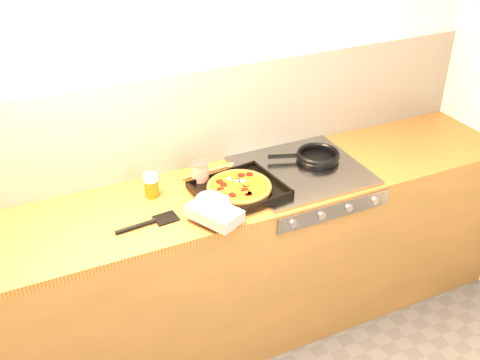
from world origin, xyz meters
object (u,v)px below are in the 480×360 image
tomato_can (200,174)px  juice_glass (151,185)px  pizza_on_tray (232,194)px  frying_pan (317,156)px

tomato_can → juice_glass: size_ratio=1.03×
pizza_on_tray → tomato_can: bearing=109.1°
tomato_can → pizza_on_tray: bearing=-70.9°
pizza_on_tray → frying_pan: (0.55, 0.16, -0.01)m
tomato_can → juice_glass: 0.24m
pizza_on_tray → juice_glass: juice_glass is taller
frying_pan → juice_glass: (-0.87, 0.05, 0.02)m
juice_glass → pizza_on_tray: bearing=-32.7°
pizza_on_tray → tomato_can: 0.22m
pizza_on_tray → tomato_can: (-0.07, 0.21, 0.02)m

